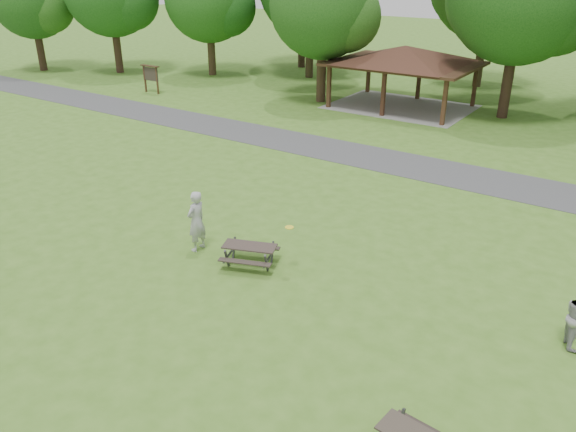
# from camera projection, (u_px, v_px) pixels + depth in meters

# --- Properties ---
(ground) EXTENTS (160.00, 160.00, 0.00)m
(ground) POSITION_uv_depth(u_px,v_px,m) (176.00, 301.00, 15.40)
(ground) COLOR #427020
(ground) RESTS_ON ground
(asphalt_path) EXTENTS (120.00, 3.20, 0.02)m
(asphalt_path) POSITION_uv_depth(u_px,v_px,m) (392.00, 162.00, 25.91)
(asphalt_path) COLOR #414144
(asphalt_path) RESTS_ON ground
(pavilion) EXTENTS (8.60, 7.01, 3.76)m
(pavilion) POSITION_uv_depth(u_px,v_px,m) (405.00, 57.00, 34.19)
(pavilion) COLOR #372214
(pavilion) RESTS_ON ground
(notice_board) EXTENTS (1.60, 0.30, 1.88)m
(notice_board) POSITION_uv_depth(u_px,v_px,m) (150.00, 74.00, 38.60)
(notice_board) COLOR #382014
(notice_board) RESTS_ON ground
(tree_row_b) EXTENTS (7.14, 6.80, 9.28)m
(tree_row_b) POSITION_uv_depth(u_px,v_px,m) (210.00, 0.00, 42.89)
(tree_row_b) COLOR #322216
(tree_row_b) RESTS_ON ground
(tree_row_d) EXTENTS (6.93, 6.60, 9.27)m
(tree_row_d) POSITION_uv_depth(u_px,v_px,m) (324.00, 8.00, 34.46)
(tree_row_d) COLOR #2F2114
(tree_row_d) RESTS_ON ground
(tree_flank_left) EXTENTS (6.72, 6.40, 8.93)m
(tree_flank_left) POSITION_uv_depth(u_px,v_px,m) (32.00, 0.00, 44.72)
(tree_flank_left) COLOR black
(tree_flank_left) RESTS_ON ground
(picnic_table_middle) EXTENTS (1.96, 1.78, 0.70)m
(picnic_table_middle) POSITION_uv_depth(u_px,v_px,m) (250.00, 250.00, 16.98)
(picnic_table_middle) COLOR #312723
(picnic_table_middle) RESTS_ON ground
(frisbee_in_flight) EXTENTS (0.31, 0.31, 0.02)m
(frisbee_in_flight) POSITION_uv_depth(u_px,v_px,m) (289.00, 227.00, 16.16)
(frisbee_in_flight) COLOR yellow
(frisbee_in_flight) RESTS_ON ground
(frisbee_thrower) EXTENTS (0.48, 0.73, 2.01)m
(frisbee_thrower) POSITION_uv_depth(u_px,v_px,m) (196.00, 221.00, 17.71)
(frisbee_thrower) COLOR #AAAAAD
(frisbee_thrower) RESTS_ON ground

